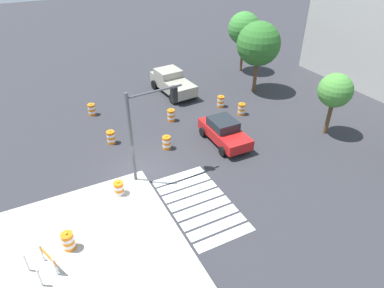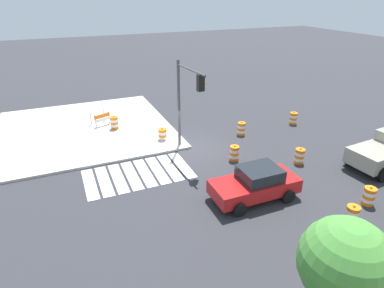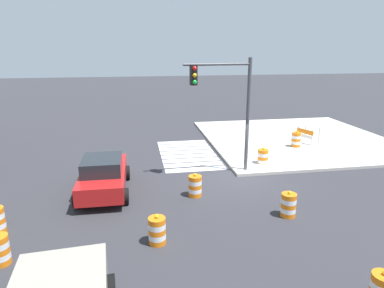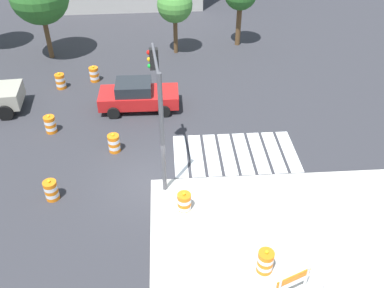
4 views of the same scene
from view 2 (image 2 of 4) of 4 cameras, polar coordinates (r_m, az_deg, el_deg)
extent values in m
plane|color=#2D2D33|center=(20.98, -0.08, -0.80)|extent=(120.00, 120.00, 0.00)
cube|color=#BCB7AD|center=(25.11, -18.36, 2.61)|extent=(12.00, 12.00, 0.15)
cube|color=silver|center=(19.04, -1.77, -3.72)|extent=(0.60, 3.20, 0.02)
cube|color=silver|center=(18.82, -3.90, -4.15)|extent=(0.60, 3.20, 0.02)
cube|color=silver|center=(18.63, -6.08, -4.58)|extent=(0.60, 3.20, 0.02)
cube|color=silver|center=(18.46, -8.31, -5.02)|extent=(0.60, 3.20, 0.02)
cube|color=silver|center=(18.33, -10.57, -5.46)|extent=(0.60, 3.20, 0.02)
cube|color=silver|center=(18.22, -12.87, -5.89)|extent=(0.60, 3.20, 0.02)
cube|color=silver|center=(18.15, -15.20, -6.32)|extent=(0.60, 3.20, 0.02)
cube|color=silver|center=(18.10, -17.54, -6.74)|extent=(0.60, 3.20, 0.02)
cube|color=red|center=(16.16, 10.92, -7.28)|extent=(4.32, 1.88, 0.70)
cube|color=#1E2328|center=(15.95, 11.87, -5.11)|extent=(1.91, 1.62, 0.60)
cylinder|color=black|center=(15.09, 8.38, -11.34)|extent=(0.66, 0.25, 0.66)
cylinder|color=black|center=(16.43, 5.02, -7.73)|extent=(0.66, 0.25, 0.66)
cylinder|color=black|center=(16.44, 16.62, -8.82)|extent=(0.66, 0.25, 0.66)
cylinder|color=black|center=(17.68, 12.87, -5.72)|extent=(0.66, 0.25, 0.66)
cube|color=gray|center=(20.77, 29.38, -1.97)|extent=(2.65, 2.19, 0.90)
cylinder|color=black|center=(21.06, 26.14, -2.26)|extent=(0.86, 0.37, 0.84)
cylinder|color=black|center=(20.12, 30.62, -4.59)|extent=(0.86, 0.37, 0.84)
cylinder|color=orange|center=(19.74, 7.40, -2.54)|extent=(0.56, 0.56, 0.18)
cylinder|color=white|center=(19.66, 7.43, -2.08)|extent=(0.56, 0.56, 0.18)
cylinder|color=orange|center=(19.58, 7.46, -1.61)|extent=(0.56, 0.56, 0.18)
cylinder|color=white|center=(19.50, 7.49, -1.14)|extent=(0.56, 0.56, 0.18)
cylinder|color=orange|center=(19.42, 7.52, -0.67)|extent=(0.56, 0.56, 0.18)
sphere|color=yellow|center=(19.35, 7.55, -0.27)|extent=(0.12, 0.12, 0.12)
cylinder|color=orange|center=(23.24, 8.62, 1.87)|extent=(0.56, 0.56, 0.18)
cylinder|color=white|center=(23.17, 8.65, 2.28)|extent=(0.56, 0.56, 0.18)
cylinder|color=orange|center=(23.10, 8.68, 2.69)|extent=(0.56, 0.56, 0.18)
cylinder|color=white|center=(23.04, 8.71, 3.10)|extent=(0.56, 0.56, 0.18)
cylinder|color=orange|center=(22.97, 8.74, 3.51)|extent=(0.56, 0.56, 0.18)
sphere|color=yellow|center=(22.91, 8.76, 3.86)|extent=(0.12, 0.12, 0.12)
cylinder|color=orange|center=(26.02, 17.33, 3.60)|extent=(0.56, 0.56, 0.18)
cylinder|color=white|center=(25.96, 17.38, 3.97)|extent=(0.56, 0.56, 0.18)
cylinder|color=orange|center=(25.90, 17.43, 4.33)|extent=(0.56, 0.56, 0.18)
cylinder|color=white|center=(25.84, 17.48, 4.71)|extent=(0.56, 0.56, 0.18)
cylinder|color=orange|center=(25.78, 17.53, 5.08)|extent=(0.56, 0.56, 0.18)
sphere|color=yellow|center=(25.73, 17.58, 5.39)|extent=(0.12, 0.12, 0.12)
cylinder|color=orange|center=(20.27, 18.27, -2.94)|extent=(0.56, 0.56, 0.18)
cylinder|color=white|center=(20.19, 18.34, -2.49)|extent=(0.56, 0.56, 0.18)
cylinder|color=orange|center=(20.11, 18.41, -2.03)|extent=(0.56, 0.56, 0.18)
cylinder|color=white|center=(20.03, 18.48, -1.58)|extent=(0.56, 0.56, 0.18)
cylinder|color=orange|center=(19.95, 18.55, -1.12)|extent=(0.56, 0.56, 0.18)
sphere|color=yellow|center=(19.89, 18.61, -0.73)|extent=(0.12, 0.12, 0.12)
cylinder|color=orange|center=(17.88, 28.47, -9.03)|extent=(0.56, 0.56, 0.18)
cylinder|color=white|center=(17.79, 28.59, -8.55)|extent=(0.56, 0.56, 0.18)
cylinder|color=orange|center=(17.70, 28.72, -8.06)|extent=(0.56, 0.56, 0.18)
cylinder|color=white|center=(17.61, 28.84, -7.57)|extent=(0.56, 0.56, 0.18)
cylinder|color=orange|center=(17.52, 28.96, -7.08)|extent=(0.56, 0.56, 0.18)
sphere|color=yellow|center=(17.45, 29.07, -6.66)|extent=(0.12, 0.12, 0.12)
cylinder|color=orange|center=(16.21, 26.10, -12.21)|extent=(0.56, 0.56, 0.18)
cylinder|color=white|center=(16.11, 26.23, -11.70)|extent=(0.56, 0.56, 0.18)
cylinder|color=orange|center=(16.01, 26.35, -11.18)|extent=(0.56, 0.56, 0.18)
cylinder|color=white|center=(15.91, 26.48, -10.65)|extent=(0.56, 0.56, 0.18)
cylinder|color=orange|center=(15.81, 26.61, -10.12)|extent=(0.56, 0.56, 0.18)
sphere|color=yellow|center=(15.73, 26.71, -9.67)|extent=(0.12, 0.12, 0.12)
cylinder|color=orange|center=(22.05, -5.18, 0.71)|extent=(0.56, 0.56, 0.18)
cylinder|color=white|center=(21.98, -5.20, 1.14)|extent=(0.56, 0.56, 0.18)
cylinder|color=orange|center=(21.90, -5.22, 1.57)|extent=(0.56, 0.56, 0.18)
cylinder|color=white|center=(21.83, -5.24, 2.00)|extent=(0.56, 0.56, 0.18)
cylinder|color=orange|center=(21.76, -5.26, 2.43)|extent=(0.56, 0.56, 0.18)
sphere|color=yellow|center=(21.70, -5.27, 2.80)|extent=(0.12, 0.12, 0.12)
cylinder|color=orange|center=(24.29, -13.44, 2.89)|extent=(0.56, 0.56, 0.18)
cylinder|color=white|center=(24.23, -13.48, 3.28)|extent=(0.56, 0.56, 0.18)
cylinder|color=orange|center=(24.16, -13.52, 3.68)|extent=(0.56, 0.56, 0.18)
cylinder|color=white|center=(24.10, -13.57, 4.08)|extent=(0.56, 0.56, 0.18)
cylinder|color=orange|center=(24.03, -13.61, 4.47)|extent=(0.56, 0.56, 0.18)
sphere|color=yellow|center=(23.98, -13.65, 4.81)|extent=(0.12, 0.12, 0.12)
cube|color=silver|center=(25.18, -14.47, 4.60)|extent=(0.09, 0.09, 1.00)
cube|color=silver|center=(25.76, -15.28, 4.97)|extent=(0.09, 0.09, 1.00)
cube|color=silver|center=(24.69, -16.63, 3.91)|extent=(0.09, 0.09, 1.00)
cube|color=silver|center=(25.28, -17.41, 4.31)|extent=(0.09, 0.09, 1.00)
cube|color=orange|center=(24.83, -15.58, 4.78)|extent=(1.22, 0.52, 0.28)
cube|color=white|center=(24.93, -15.50, 4.14)|extent=(1.22, 0.52, 0.20)
cylinder|color=#4C4C51|center=(20.18, -2.33, 6.99)|extent=(0.18, 0.18, 5.50)
cylinder|color=#4C4C51|center=(18.14, -0.23, 12.92)|extent=(0.38, 3.20, 0.12)
cube|color=black|center=(17.29, 1.53, 10.74)|extent=(0.38, 0.31, 0.90)
sphere|color=red|center=(17.30, 2.10, 11.77)|extent=(0.20, 0.20, 0.20)
sphere|color=#F2A514|center=(17.38, 2.08, 10.81)|extent=(0.20, 0.20, 0.20)
sphere|color=green|center=(17.46, 2.07, 9.86)|extent=(0.20, 0.20, 0.20)
sphere|color=#478C38|center=(9.19, 25.38, -18.38)|extent=(2.31, 2.31, 2.31)
camera|label=1|loc=(23.97, -50.28, 25.84)|focal=31.95mm
camera|label=3|loc=(25.63, 38.24, 13.12)|focal=31.63mm
camera|label=4|loc=(32.11, -13.15, 30.78)|focal=39.65mm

